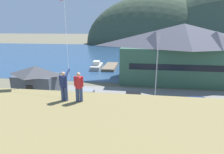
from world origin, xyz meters
TOP-DOWN VIEW (x-y plane):
  - ground_plane at (0.00, 0.00)m, footprint 600.00×600.00m
  - parking_lot_pad at (0.00, 5.00)m, footprint 40.00×20.00m
  - bay_water at (0.00, 60.00)m, footprint 360.00×84.00m
  - far_hill_west_ridge at (11.78, 110.69)m, footprint 87.96×44.92m
  - harbor_lodge at (11.60, 20.93)m, footprint 25.26×11.03m
  - storage_shed_near_lot at (-12.71, 8.84)m, footprint 6.88×4.64m
  - wharf_dock at (-4.38, 31.99)m, footprint 3.20×10.01m
  - moored_boat_wharfside at (-7.92, 30.67)m, footprint 2.73×7.54m
  - parked_car_mid_row_far at (-12.03, -0.18)m, footprint 4.21×2.08m
  - parked_car_front_row_end at (8.99, -0.67)m, footprint 4.24×2.14m
  - parked_car_mid_row_center at (2.66, 7.29)m, footprint 4.20×2.06m
  - parked_car_corner_spot at (-4.21, 7.58)m, footprint 4.22×2.09m
  - parked_car_front_row_silver at (-2.28, 0.08)m, footprint 4.28×2.22m
  - parked_car_mid_row_near at (3.08, -0.52)m, footprint 4.29×2.24m
  - parked_car_back_row_right at (11.00, 6.15)m, footprint 4.28×2.21m
  - parking_light_pole at (5.88, 10.55)m, footprint 0.24×0.78m
  - person_kite_flyer at (-1.14, -7.73)m, footprint 0.56×0.64m
  - person_companion at (-0.24, -7.75)m, footprint 0.55×0.40m

SIDE VIEW (x-z plane):
  - ground_plane at x=0.00m, z-range 0.00..0.00m
  - far_hill_west_ridge at x=11.78m, z-range -30.74..30.74m
  - bay_water at x=0.00m, z-range 0.00..0.03m
  - parking_lot_pad at x=0.00m, z-range 0.00..0.10m
  - wharf_dock at x=-4.38m, z-range 0.00..0.70m
  - moored_boat_wharfside at x=-7.92m, z-range -0.36..1.80m
  - parked_car_mid_row_far at x=-12.03m, z-range 0.15..1.97m
  - parked_car_front_row_end at x=8.99m, z-range 0.15..1.97m
  - parked_car_mid_row_center at x=2.66m, z-range 0.15..1.97m
  - parked_car_corner_spot at x=-4.21m, z-range 0.15..1.97m
  - parked_car_front_row_silver at x=-2.28m, z-range 0.15..1.97m
  - parked_car_mid_row_near at x=3.08m, z-range 0.15..1.97m
  - parked_car_back_row_right at x=11.00m, z-range 0.15..1.97m
  - storage_shed_near_lot at x=-12.71m, z-range 0.09..5.10m
  - parking_light_pole at x=5.88m, z-range 0.64..8.11m
  - harbor_lodge at x=11.60m, z-range 0.37..11.86m
  - person_companion at x=-0.24m, z-range 6.66..8.40m
  - person_kite_flyer at x=-1.14m, z-range 6.62..8.48m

